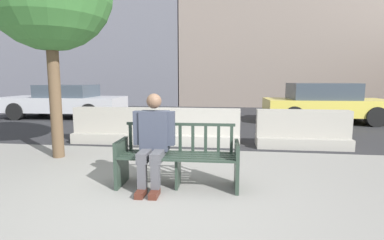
{
  "coord_description": "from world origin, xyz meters",
  "views": [
    {
      "loc": [
        1.0,
        -3.58,
        1.52
      ],
      "look_at": [
        0.26,
        1.94,
        0.75
      ],
      "focal_mm": 28.0,
      "sensor_mm": 36.0,
      "label": 1
    }
  ],
  "objects_px": {
    "jersey_barrier_left": "(116,128)",
    "jersey_barrier_right": "(302,132)",
    "street_bench": "(178,159)",
    "jersey_barrier_centre": "(197,130)",
    "seated_person": "(153,139)",
    "car_sedan_mid": "(65,101)",
    "car_taxi_near": "(325,103)"
  },
  "relations": [
    {
      "from": "seated_person",
      "to": "car_sedan_mid",
      "type": "distance_m",
      "value": 8.8
    },
    {
      "from": "jersey_barrier_right",
      "to": "car_taxi_near",
      "type": "distance_m",
      "value": 4.38
    },
    {
      "from": "jersey_barrier_centre",
      "to": "jersey_barrier_right",
      "type": "xyz_separation_m",
      "value": [
        2.37,
        -0.01,
        0.0
      ]
    },
    {
      "from": "jersey_barrier_left",
      "to": "jersey_barrier_right",
      "type": "bearing_deg",
      "value": 0.19
    },
    {
      "from": "street_bench",
      "to": "car_sedan_mid",
      "type": "height_order",
      "value": "car_sedan_mid"
    },
    {
      "from": "jersey_barrier_right",
      "to": "seated_person",
      "type": "bearing_deg",
      "value": -132.96
    },
    {
      "from": "car_sedan_mid",
      "to": "jersey_barrier_right",
      "type": "bearing_deg",
      "value": -27.02
    },
    {
      "from": "street_bench",
      "to": "car_sedan_mid",
      "type": "bearing_deg",
      "value": 129.93
    },
    {
      "from": "street_bench",
      "to": "jersey_barrier_right",
      "type": "bearing_deg",
      "value": 50.25
    },
    {
      "from": "seated_person",
      "to": "car_taxi_near",
      "type": "distance_m",
      "value": 8.1
    },
    {
      "from": "street_bench",
      "to": "jersey_barrier_right",
      "type": "distance_m",
      "value": 3.6
    },
    {
      "from": "jersey_barrier_left",
      "to": "jersey_barrier_right",
      "type": "height_order",
      "value": "same"
    },
    {
      "from": "car_sedan_mid",
      "to": "jersey_barrier_centre",
      "type": "bearing_deg",
      "value": -35.8
    },
    {
      "from": "jersey_barrier_centre",
      "to": "jersey_barrier_right",
      "type": "distance_m",
      "value": 2.37
    },
    {
      "from": "jersey_barrier_left",
      "to": "jersey_barrier_right",
      "type": "relative_size",
      "value": 1.01
    },
    {
      "from": "street_bench",
      "to": "car_sedan_mid",
      "type": "distance_m",
      "value": 8.96
    },
    {
      "from": "car_sedan_mid",
      "to": "seated_person",
      "type": "bearing_deg",
      "value": -52.04
    },
    {
      "from": "street_bench",
      "to": "jersey_barrier_right",
      "type": "relative_size",
      "value": 0.85
    },
    {
      "from": "jersey_barrier_centre",
      "to": "car_sedan_mid",
      "type": "xyz_separation_m",
      "value": [
        -5.68,
        4.1,
        0.31
      ]
    },
    {
      "from": "jersey_barrier_left",
      "to": "car_taxi_near",
      "type": "relative_size",
      "value": 0.48
    },
    {
      "from": "jersey_barrier_right",
      "to": "car_taxi_near",
      "type": "xyz_separation_m",
      "value": [
        1.63,
        4.05,
        0.35
      ]
    },
    {
      "from": "seated_person",
      "to": "jersey_barrier_left",
      "type": "distance_m",
      "value": 3.29
    },
    {
      "from": "street_bench",
      "to": "seated_person",
      "type": "distance_m",
      "value": 0.45
    },
    {
      "from": "seated_person",
      "to": "jersey_barrier_right",
      "type": "xyz_separation_m",
      "value": [
        2.64,
        2.83,
        -0.35
      ]
    },
    {
      "from": "street_bench",
      "to": "jersey_barrier_centre",
      "type": "bearing_deg",
      "value": 91.38
    },
    {
      "from": "seated_person",
      "to": "jersey_barrier_left",
      "type": "bearing_deg",
      "value": 120.69
    },
    {
      "from": "car_sedan_mid",
      "to": "jersey_barrier_left",
      "type": "bearing_deg",
      "value": -47.76
    },
    {
      "from": "seated_person",
      "to": "car_sedan_mid",
      "type": "relative_size",
      "value": 0.28
    },
    {
      "from": "jersey_barrier_centre",
      "to": "car_taxi_near",
      "type": "height_order",
      "value": "car_taxi_near"
    },
    {
      "from": "seated_person",
      "to": "jersey_barrier_left",
      "type": "relative_size",
      "value": 0.65
    },
    {
      "from": "street_bench",
      "to": "seated_person",
      "type": "relative_size",
      "value": 1.3
    },
    {
      "from": "jersey_barrier_centre",
      "to": "jersey_barrier_left",
      "type": "distance_m",
      "value": 1.94
    }
  ]
}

